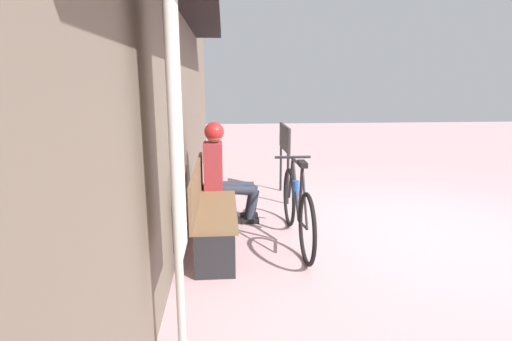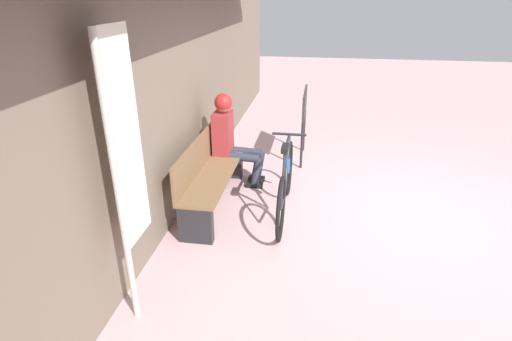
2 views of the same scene
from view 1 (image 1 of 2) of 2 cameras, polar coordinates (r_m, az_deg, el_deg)
name	(u,v)px [view 1 (image 1 of 2)]	position (r m, az deg, el deg)	size (l,w,h in m)	color
ground_plane	(410,232)	(4.95, 21.14, -8.21)	(24.00, 24.00, 0.00)	#C69EA3
storefront_wall	(172,84)	(4.18, -11.85, 12.03)	(12.00, 0.56, 3.20)	#756656
park_bench_near	(211,207)	(4.26, -6.48, -5.19)	(1.71, 0.42, 0.83)	brown
bicycle	(297,208)	(4.25, 5.89, -5.31)	(1.74, 0.40, 0.93)	black
person_seated	(222,166)	(4.80, -4.92, 0.62)	(0.34, 0.66, 1.22)	#2D3342
banner_pole	(177,146)	(2.37, -11.22, 3.46)	(0.45, 0.05, 2.21)	#B7B2A8
signboard	(285,144)	(5.82, 4.11, 3.86)	(0.88, 0.04, 1.07)	#232326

